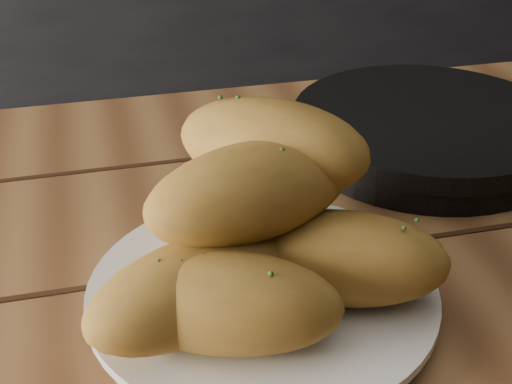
# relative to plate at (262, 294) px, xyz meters

# --- Properties ---
(counter) EXTENTS (2.80, 0.60, 0.90)m
(counter) POSITION_rel_plate_xyz_m (-0.26, 1.63, -0.31)
(counter) COLOR black
(counter) RESTS_ON ground
(plate) EXTENTS (0.27, 0.27, 0.02)m
(plate) POSITION_rel_plate_xyz_m (0.00, 0.00, 0.00)
(plate) COLOR white
(plate) RESTS_ON table
(bread_rolls) EXTENTS (0.29, 0.26, 0.14)m
(bread_rolls) POSITION_rel_plate_xyz_m (-0.01, -0.01, 0.06)
(bread_rolls) COLOR #A4742D
(bread_rolls) RESTS_ON plate
(skillet) EXTENTS (0.43, 0.29, 0.05)m
(skillet) POSITION_rel_plate_xyz_m (0.24, 0.22, 0.01)
(skillet) COLOR black
(skillet) RESTS_ON table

